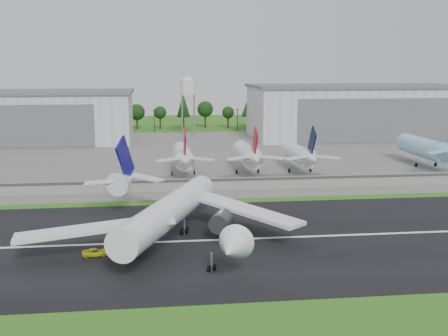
{
  "coord_description": "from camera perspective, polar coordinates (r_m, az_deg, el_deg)",
  "views": [
    {
      "loc": [
        -21.16,
        -95.46,
        33.71
      ],
      "look_at": [
        -4.66,
        40.0,
        9.0
      ],
      "focal_mm": 45.0,
      "sensor_mm": 36.0,
      "label": 1
    }
  ],
  "objects": [
    {
      "name": "ground",
      "position": [
        103.43,
        5.31,
        -8.8
      ],
      "size": [
        600.0,
        600.0,
        0.0
      ],
      "primitive_type": "plane",
      "color": "#316B19",
      "rests_on": "ground"
    },
    {
      "name": "runway",
      "position": [
        112.71,
        4.23,
        -7.14
      ],
      "size": [
        320.0,
        60.0,
        0.1
      ],
      "primitive_type": "cube",
      "color": "black",
      "rests_on": "ground"
    },
    {
      "name": "runway_centerline",
      "position": [
        112.69,
        4.23,
        -7.11
      ],
      "size": [
        220.0,
        1.0,
        0.02
      ],
      "primitive_type": "cube",
      "color": "white",
      "rests_on": "runway"
    },
    {
      "name": "apron",
      "position": [
        219.1,
        -1.32,
        1.42
      ],
      "size": [
        320.0,
        150.0,
        0.1
      ],
      "primitive_type": "cube",
      "color": "slate",
      "rests_on": "ground"
    },
    {
      "name": "blast_fence",
      "position": [
        155.24,
        1.04,
        -1.6
      ],
      "size": [
        240.0,
        0.61,
        3.5
      ],
      "color": "gray",
      "rests_on": "ground"
    },
    {
      "name": "hangar_west",
      "position": [
        267.85,
        -19.68,
        4.94
      ],
      "size": [
        97.0,
        44.0,
        23.2
      ],
      "color": "silver",
      "rests_on": "ground"
    },
    {
      "name": "hangar_east",
      "position": [
        278.37,
        13.35,
        5.65
      ],
      "size": [
        102.0,
        47.0,
        25.2
      ],
      "color": "silver",
      "rests_on": "ground"
    },
    {
      "name": "water_tower",
      "position": [
        281.07,
        -3.68,
        8.38
      ],
      "size": [
        8.4,
        8.4,
        29.4
      ],
      "color": "#99999E",
      "rests_on": "ground"
    },
    {
      "name": "utility_poles",
      "position": [
        298.13,
        -2.84,
        3.76
      ],
      "size": [
        230.0,
        3.0,
        12.0
      ],
      "primitive_type": null,
      "color": "black",
      "rests_on": "ground"
    },
    {
      "name": "treeline",
      "position": [
        313.0,
        -3.04,
        4.07
      ],
      "size": [
        320.0,
        16.0,
        22.0
      ],
      "primitive_type": null,
      "color": "black",
      "rests_on": "ground"
    },
    {
      "name": "main_airliner",
      "position": [
        108.96,
        -5.49,
        -5.12
      ],
      "size": [
        53.38,
        57.27,
        18.17
      ],
      "rotation": [
        0.0,
        0.0,
        2.77
      ],
      "color": "white",
      "rests_on": "runway"
    },
    {
      "name": "ground_vehicle",
      "position": [
        104.75,
        -12.92,
        -8.34
      ],
      "size": [
        5.05,
        2.86,
        1.33
      ],
      "primitive_type": "imported",
      "rotation": [
        0.0,
        0.0,
        1.71
      ],
      "color": "#C4D018",
      "rests_on": "runway"
    },
    {
      "name": "parked_jet_red_a",
      "position": [
        174.4,
        -4.18,
        1.17
      ],
      "size": [
        7.36,
        31.29,
        16.74
      ],
      "color": "silver",
      "rests_on": "ground"
    },
    {
      "name": "parked_jet_red_b",
      "position": [
        176.55,
        2.49,
        1.33
      ],
      "size": [
        7.36,
        31.29,
        16.83
      ],
      "color": "silver",
      "rests_on": "ground"
    },
    {
      "name": "parked_jet_navy",
      "position": [
        180.13,
        7.87,
        1.33
      ],
      "size": [
        7.36,
        31.29,
        16.54
      ],
      "color": "white",
      "rests_on": "ground"
    },
    {
      "name": "parked_jet_skyblue",
      "position": [
        200.97,
        20.09,
        1.88
      ],
      "size": [
        7.36,
        37.29,
        17.15
      ],
      "color": "#84C9E5",
      "rests_on": "ground"
    }
  ]
}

